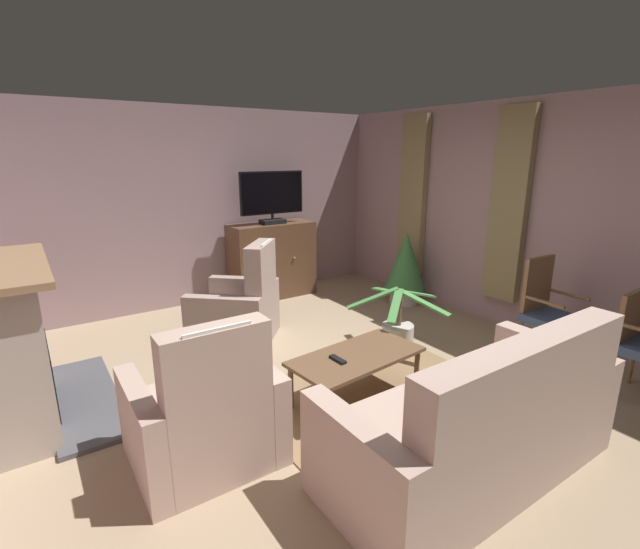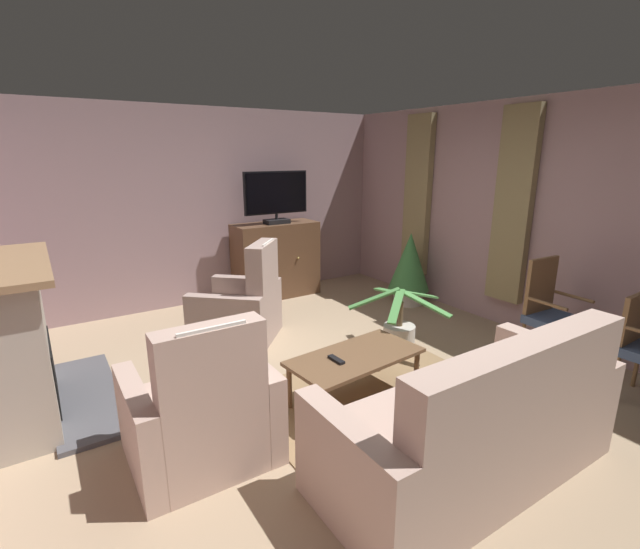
{
  "view_description": "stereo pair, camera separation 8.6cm",
  "coord_description": "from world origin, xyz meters",
  "px_view_note": "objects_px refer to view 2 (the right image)",
  "views": [
    {
      "loc": [
        -2.12,
        -2.8,
        2.02
      ],
      "look_at": [
        0.0,
        0.34,
        0.98
      ],
      "focal_mm": 24.93,
      "sensor_mm": 36.0,
      "label": 1
    },
    {
      "loc": [
        -2.05,
        -2.85,
        2.02
      ],
      "look_at": [
        0.0,
        0.34,
        0.98
      ],
      "focal_mm": 24.93,
      "sensor_mm": 36.0,
      "label": 2
    }
  ],
  "objects_px": {
    "sofa_floral": "(474,428)",
    "side_chair_mid_row": "(552,311)",
    "armchair_beside_cabinet": "(202,415)",
    "fireplace": "(20,344)",
    "tv_remote": "(336,360)",
    "potted_plant_on_hearth_side": "(399,334)",
    "armchair_in_far_corner": "(242,310)",
    "tv_cabinet": "(276,261)",
    "potted_plant_small_fern_corner": "(410,266)",
    "television": "(276,196)",
    "coffee_table": "(355,360)",
    "cat": "(189,373)"
  },
  "relations": [
    {
      "from": "television",
      "to": "potted_plant_small_fern_corner",
      "type": "height_order",
      "value": "television"
    },
    {
      "from": "armchair_beside_cabinet",
      "to": "potted_plant_on_hearth_side",
      "type": "xyz_separation_m",
      "value": [
        2.25,
        0.54,
        -0.13
      ]
    },
    {
      "from": "tv_remote",
      "to": "armchair_beside_cabinet",
      "type": "bearing_deg",
      "value": 89.93
    },
    {
      "from": "sofa_floral",
      "to": "potted_plant_on_hearth_side",
      "type": "xyz_separation_m",
      "value": [
        0.87,
        1.62,
        -0.14
      ]
    },
    {
      "from": "tv_remote",
      "to": "armchair_in_far_corner",
      "type": "xyz_separation_m",
      "value": [
        -0.1,
        1.69,
        -0.08
      ]
    },
    {
      "from": "coffee_table",
      "to": "armchair_in_far_corner",
      "type": "bearing_deg",
      "value": 99.78
    },
    {
      "from": "coffee_table",
      "to": "cat",
      "type": "bearing_deg",
      "value": 137.24
    },
    {
      "from": "tv_cabinet",
      "to": "fireplace",
      "type": "bearing_deg",
      "value": -151.51
    },
    {
      "from": "sofa_floral",
      "to": "side_chair_mid_row",
      "type": "xyz_separation_m",
      "value": [
        1.96,
        0.67,
        0.19
      ]
    },
    {
      "from": "fireplace",
      "to": "tv_cabinet",
      "type": "distance_m",
      "value": 3.5
    },
    {
      "from": "tv_cabinet",
      "to": "cat",
      "type": "distance_m",
      "value": 2.7
    },
    {
      "from": "side_chair_mid_row",
      "to": "potted_plant_small_fern_corner",
      "type": "xyz_separation_m",
      "value": [
        0.1,
        2.07,
        0.0
      ]
    },
    {
      "from": "tv_remote",
      "to": "armchair_beside_cabinet",
      "type": "relative_size",
      "value": 0.16
    },
    {
      "from": "potted_plant_on_hearth_side",
      "to": "cat",
      "type": "distance_m",
      "value": 2.1
    },
    {
      "from": "sofa_floral",
      "to": "side_chair_mid_row",
      "type": "distance_m",
      "value": 2.08
    },
    {
      "from": "television",
      "to": "potted_plant_small_fern_corner",
      "type": "distance_m",
      "value": 2.06
    },
    {
      "from": "armchair_beside_cabinet",
      "to": "sofa_floral",
      "type": "bearing_deg",
      "value": -37.96
    },
    {
      "from": "tv_cabinet",
      "to": "tv_remote",
      "type": "distance_m",
      "value": 3.08
    },
    {
      "from": "television",
      "to": "armchair_beside_cabinet",
      "type": "relative_size",
      "value": 0.87
    },
    {
      "from": "tv_cabinet",
      "to": "television",
      "type": "relative_size",
      "value": 1.27
    },
    {
      "from": "fireplace",
      "to": "tv_remote",
      "type": "bearing_deg",
      "value": -30.74
    },
    {
      "from": "side_chair_mid_row",
      "to": "potted_plant_on_hearth_side",
      "type": "xyz_separation_m",
      "value": [
        -1.09,
        0.96,
        -0.33
      ]
    },
    {
      "from": "armchair_beside_cabinet",
      "to": "armchair_in_far_corner",
      "type": "bearing_deg",
      "value": 59.57
    },
    {
      "from": "coffee_table",
      "to": "armchair_beside_cabinet",
      "type": "relative_size",
      "value": 1.08
    },
    {
      "from": "tv_cabinet",
      "to": "potted_plant_small_fern_corner",
      "type": "height_order",
      "value": "tv_cabinet"
    },
    {
      "from": "armchair_in_far_corner",
      "to": "side_chair_mid_row",
      "type": "relative_size",
      "value": 1.14
    },
    {
      "from": "sofa_floral",
      "to": "armchair_in_far_corner",
      "type": "xyz_separation_m",
      "value": [
        -0.37,
        2.82,
        -0.0
      ]
    },
    {
      "from": "tv_cabinet",
      "to": "armchair_in_far_corner",
      "type": "xyz_separation_m",
      "value": [
        -1.07,
        -1.23,
        -0.16
      ]
    },
    {
      "from": "tv_cabinet",
      "to": "cat",
      "type": "relative_size",
      "value": 1.77
    },
    {
      "from": "tv_cabinet",
      "to": "potted_plant_on_hearth_side",
      "type": "height_order",
      "value": "tv_cabinet"
    },
    {
      "from": "armchair_in_far_corner",
      "to": "side_chair_mid_row",
      "type": "xyz_separation_m",
      "value": [
        2.32,
        -2.15,
        0.19
      ]
    },
    {
      "from": "coffee_table",
      "to": "cat",
      "type": "distance_m",
      "value": 1.51
    },
    {
      "from": "armchair_beside_cabinet",
      "to": "potted_plant_small_fern_corner",
      "type": "relative_size",
      "value": 1.09
    },
    {
      "from": "fireplace",
      "to": "television",
      "type": "relative_size",
      "value": 1.64
    },
    {
      "from": "sofa_floral",
      "to": "side_chair_mid_row",
      "type": "bearing_deg",
      "value": 18.85
    },
    {
      "from": "fireplace",
      "to": "coffee_table",
      "type": "relative_size",
      "value": 1.32
    },
    {
      "from": "tv_cabinet",
      "to": "tv_remote",
      "type": "xyz_separation_m",
      "value": [
        -0.97,
        -2.92,
        -0.09
      ]
    },
    {
      "from": "side_chair_mid_row",
      "to": "potted_plant_on_hearth_side",
      "type": "relative_size",
      "value": 1.01
    },
    {
      "from": "fireplace",
      "to": "coffee_table",
      "type": "bearing_deg",
      "value": -28.55
    },
    {
      "from": "tv_remote",
      "to": "potted_plant_small_fern_corner",
      "type": "distance_m",
      "value": 2.83
    },
    {
      "from": "tv_remote",
      "to": "potted_plant_on_hearth_side",
      "type": "bearing_deg",
      "value": -69.19
    },
    {
      "from": "television",
      "to": "armchair_beside_cabinet",
      "type": "height_order",
      "value": "television"
    },
    {
      "from": "potted_plant_small_fern_corner",
      "to": "potted_plant_on_hearth_side",
      "type": "bearing_deg",
      "value": -136.92
    },
    {
      "from": "side_chair_mid_row",
      "to": "cat",
      "type": "height_order",
      "value": "side_chair_mid_row"
    },
    {
      "from": "potted_plant_on_hearth_side",
      "to": "coffee_table",
      "type": "bearing_deg",
      "value": -152.46
    },
    {
      "from": "television",
      "to": "sofa_floral",
      "type": "distance_m",
      "value": 4.21
    },
    {
      "from": "television",
      "to": "armchair_in_far_corner",
      "type": "xyz_separation_m",
      "value": [
        -1.07,
        -1.18,
        -1.1
      ]
    },
    {
      "from": "coffee_table",
      "to": "sofa_floral",
      "type": "height_order",
      "value": "sofa_floral"
    },
    {
      "from": "potted_plant_small_fern_corner",
      "to": "tv_cabinet",
      "type": "bearing_deg",
      "value": 136.02
    },
    {
      "from": "sofa_floral",
      "to": "cat",
      "type": "height_order",
      "value": "sofa_floral"
    }
  ]
}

